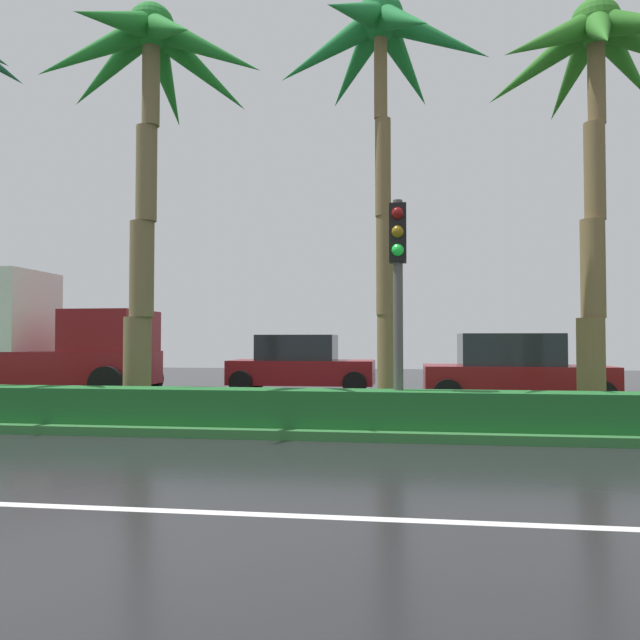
{
  "coord_description": "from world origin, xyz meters",
  "views": [
    {
      "loc": [
        2.75,
        -3.44,
        1.57
      ],
      "look_at": [
        0.36,
        13.72,
        2.13
      ],
      "focal_mm": 34.53,
      "sensor_mm": 36.0,
      "label": 1
    }
  ],
  "objects_px": {
    "car_in_traffic_second": "(514,371)",
    "traffic_signal_median_right": "(398,270)",
    "palm_tree_centre_right": "(597,83)",
    "palm_tree_centre": "(381,69)",
    "palm_tree_centre_left": "(151,90)",
    "box_truck_lead": "(33,341)",
    "car_in_traffic_leading": "(301,365)"
  },
  "relations": [
    {
      "from": "traffic_signal_median_right",
      "to": "car_in_traffic_second",
      "type": "xyz_separation_m",
      "value": [
        2.67,
        5.02,
        -1.89
      ]
    },
    {
      "from": "car_in_traffic_second",
      "to": "box_truck_lead",
      "type": "bearing_deg",
      "value": 178.09
    },
    {
      "from": "palm_tree_centre_right",
      "to": "box_truck_lead",
      "type": "relative_size",
      "value": 1.22
    },
    {
      "from": "palm_tree_centre_left",
      "to": "palm_tree_centre_right",
      "type": "relative_size",
      "value": 1.02
    },
    {
      "from": "traffic_signal_median_right",
      "to": "box_truck_lead",
      "type": "xyz_separation_m",
      "value": [
        -9.99,
        5.45,
        -1.17
      ]
    },
    {
      "from": "palm_tree_centre",
      "to": "car_in_traffic_leading",
      "type": "relative_size",
      "value": 1.9
    },
    {
      "from": "palm_tree_centre_left",
      "to": "palm_tree_centre_right",
      "type": "xyz_separation_m",
      "value": [
        8.47,
        0.63,
        -0.09
      ]
    },
    {
      "from": "palm_tree_centre",
      "to": "palm_tree_centre_right",
      "type": "relative_size",
      "value": 1.04
    },
    {
      "from": "palm_tree_centre_right",
      "to": "car_in_traffic_second",
      "type": "bearing_deg",
      "value": 107.31
    },
    {
      "from": "palm_tree_centre",
      "to": "palm_tree_centre_left",
      "type": "bearing_deg",
      "value": -173.05
    },
    {
      "from": "palm_tree_centre_left",
      "to": "car_in_traffic_second",
      "type": "height_order",
      "value": "palm_tree_centre_left"
    },
    {
      "from": "palm_tree_centre_right",
      "to": "car_in_traffic_second",
      "type": "height_order",
      "value": "palm_tree_centre_right"
    },
    {
      "from": "palm_tree_centre_right",
      "to": "box_truck_lead",
      "type": "distance_m",
      "value": 14.95
    },
    {
      "from": "traffic_signal_median_right",
      "to": "box_truck_lead",
      "type": "bearing_deg",
      "value": 151.41
    },
    {
      "from": "palm_tree_centre",
      "to": "palm_tree_centre_right",
      "type": "xyz_separation_m",
      "value": [
        4.01,
        0.09,
        -0.48
      ]
    },
    {
      "from": "car_in_traffic_second",
      "to": "traffic_signal_median_right",
      "type": "bearing_deg",
      "value": -117.98
    },
    {
      "from": "box_truck_lead",
      "to": "car_in_traffic_second",
      "type": "relative_size",
      "value": 1.49
    },
    {
      "from": "palm_tree_centre",
      "to": "car_in_traffic_leading",
      "type": "bearing_deg",
      "value": 112.6
    },
    {
      "from": "palm_tree_centre_left",
      "to": "box_truck_lead",
      "type": "relative_size",
      "value": 1.25
    },
    {
      "from": "car_in_traffic_leading",
      "to": "palm_tree_centre_left",
      "type": "bearing_deg",
      "value": -104.35
    },
    {
      "from": "car_in_traffic_leading",
      "to": "palm_tree_centre",
      "type": "bearing_deg",
      "value": -67.4
    },
    {
      "from": "palm_tree_centre_left",
      "to": "car_in_traffic_leading",
      "type": "distance_m",
      "value": 9.13
    },
    {
      "from": "traffic_signal_median_right",
      "to": "palm_tree_centre",
      "type": "bearing_deg",
      "value": 101.14
    },
    {
      "from": "palm_tree_centre",
      "to": "box_truck_lead",
      "type": "distance_m",
      "value": 11.64
    },
    {
      "from": "palm_tree_centre",
      "to": "palm_tree_centre_right",
      "type": "height_order",
      "value": "palm_tree_centre"
    },
    {
      "from": "car_in_traffic_second",
      "to": "car_in_traffic_leading",
      "type": "bearing_deg",
      "value": 151.43
    },
    {
      "from": "palm_tree_centre",
      "to": "car_in_traffic_leading",
      "type": "distance_m",
      "value": 9.19
    },
    {
      "from": "box_truck_lead",
      "to": "palm_tree_centre_right",
      "type": "bearing_deg",
      "value": -15.01
    },
    {
      "from": "box_truck_lead",
      "to": "car_in_traffic_second",
      "type": "bearing_deg",
      "value": -1.91
    },
    {
      "from": "palm_tree_centre_left",
      "to": "box_truck_lead",
      "type": "xyz_separation_m",
      "value": [
        -5.2,
        4.3,
        -4.9
      ]
    },
    {
      "from": "palm_tree_centre_left",
      "to": "palm_tree_centre",
      "type": "bearing_deg",
      "value": 6.95
    },
    {
      "from": "traffic_signal_median_right",
      "to": "car_in_traffic_leading",
      "type": "distance_m",
      "value": 8.86
    }
  ]
}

